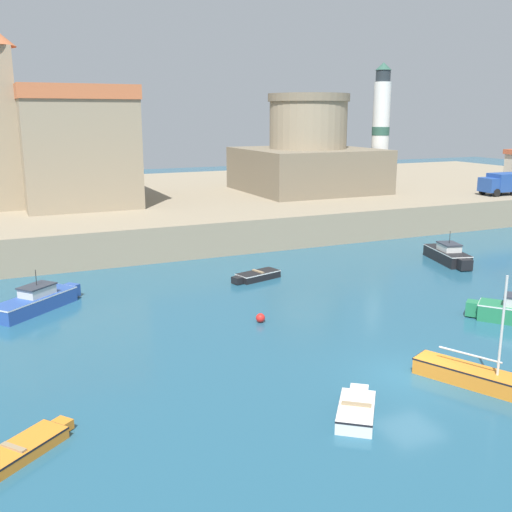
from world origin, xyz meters
name	(u,v)px	position (x,y,z in m)	size (l,w,h in m)	color
ground_plane	(413,376)	(0.00, 0.00, 0.00)	(200.00, 200.00, 0.00)	#235670
quay_seawall	(150,205)	(0.00, 43.59, 1.34)	(120.00, 40.00, 2.68)	gray
motorboat_black_0	(448,255)	(15.27, 15.08, 0.57)	(2.79, 5.57, 2.37)	black
dinghy_orange_1	(17,452)	(-15.61, 0.27, 0.23)	(3.83, 3.32, 0.49)	orange
sailboat_orange_3	(489,380)	(2.01, -2.20, 0.40)	(3.61, 6.17, 4.80)	orange
motorboat_blue_4	(37,301)	(-13.71, 15.82, 0.55)	(5.26, 4.72, 2.34)	#284C9E
dinghy_white_5	(356,409)	(-4.12, -1.93, 0.29)	(2.78, 3.20, 0.60)	white
dinghy_black_6	(257,275)	(0.23, 16.55, 0.28)	(3.68, 2.02, 0.59)	black
mooring_buoy	(260,318)	(-3.06, 8.78, 0.25)	(0.49, 0.49, 0.49)	red
church	(63,141)	(-8.86, 40.02, 8.36)	(13.96, 15.76, 15.59)	gray
fortress	(308,157)	(16.00, 38.17, 6.25)	(13.40, 13.40, 10.17)	#796C57
lighthouse	(381,129)	(24.00, 36.36, 9.21)	(1.89, 1.89, 13.44)	silver
truck_on_quay	(501,183)	(32.39, 26.89, 3.90)	(4.36, 2.28, 2.20)	#234793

